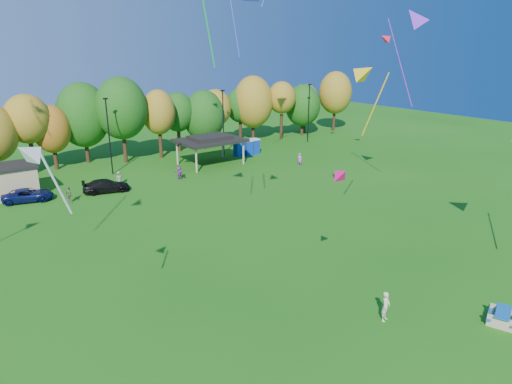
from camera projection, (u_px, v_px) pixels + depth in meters
ground at (351, 349)px, 23.55m from camera, size 160.00×160.00×0.00m
tree_line at (68, 122)px, 55.87m from camera, size 93.57×10.55×11.15m
lamp_posts at (109, 134)px, 53.70m from camera, size 64.50×0.25×9.09m
utility_building at (3, 182)px, 46.37m from camera, size 6.30×4.30×3.25m
pavilion at (210, 140)px, 58.73m from camera, size 8.20×6.20×3.77m
porta_potties at (247, 147)px, 64.40m from camera, size 3.75×1.63×2.18m
picnic_table at (503, 316)px, 25.55m from camera, size 2.20×2.02×0.78m
kite_flyer at (386, 306)px, 25.72m from camera, size 0.74×0.59×1.78m
car_c at (28, 195)px, 45.41m from camera, size 5.09×3.33×1.30m
car_d at (106, 186)px, 48.23m from camera, size 5.11×3.07×1.39m
far_person_0 at (179, 173)px, 52.72m from camera, size 0.87×1.59×1.63m
far_person_3 at (300, 159)px, 58.66m from camera, size 0.60×0.72×1.69m
far_person_4 at (69, 195)px, 44.89m from camera, size 0.63×1.07×1.71m
far_person_5 at (119, 178)px, 50.66m from camera, size 0.82×0.59×1.57m
kite_6 at (414, 19)px, 36.98m from camera, size 3.68×4.65×8.57m
kite_8 at (365, 73)px, 34.03m from camera, size 1.96×3.50×5.63m
kite_10 at (385, 38)px, 50.61m from camera, size 1.71×1.53×1.44m
kite_14 at (342, 174)px, 23.47m from camera, size 0.94×1.19×1.11m
kite_15 at (28, 154)px, 17.65m from camera, size 2.14×1.38×3.42m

